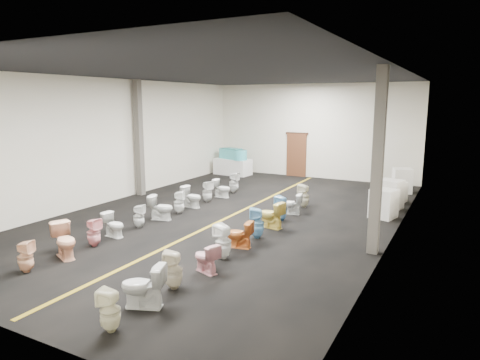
% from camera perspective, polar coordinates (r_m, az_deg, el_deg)
% --- Properties ---
extents(floor, '(16.00, 16.00, 0.00)m').
position_cam_1_polar(floor, '(14.09, -0.91, -4.67)').
color(floor, black).
rests_on(floor, ground).
extents(ceiling, '(16.00, 16.00, 0.00)m').
position_cam_1_polar(ceiling, '(13.62, -0.96, 13.93)').
color(ceiling, black).
rests_on(ceiling, ground).
extents(wall_back, '(10.00, 0.00, 10.00)m').
position_cam_1_polar(wall_back, '(21.01, 9.72, 6.43)').
color(wall_back, beige).
rests_on(wall_back, ground).
extents(wall_left, '(0.00, 16.00, 16.00)m').
position_cam_1_polar(wall_left, '(16.66, -16.23, 5.14)').
color(wall_left, beige).
rests_on(wall_left, ground).
extents(wall_right, '(0.00, 16.00, 16.00)m').
position_cam_1_polar(wall_right, '(12.10, 20.32, 3.03)').
color(wall_right, beige).
rests_on(wall_right, ground).
extents(aisle_stripe, '(0.12, 15.60, 0.01)m').
position_cam_1_polar(aisle_stripe, '(14.09, -0.91, -4.65)').
color(aisle_stripe, olive).
rests_on(aisle_stripe, floor).
extents(back_door, '(1.00, 0.10, 2.10)m').
position_cam_1_polar(back_door, '(21.33, 7.53, 3.31)').
color(back_door, '#562D19').
rests_on(back_door, floor).
extents(door_frame, '(1.15, 0.08, 0.10)m').
position_cam_1_polar(door_frame, '(21.24, 7.61, 6.18)').
color(door_frame, '#331C11').
rests_on(door_frame, back_door).
extents(column_left, '(0.25, 0.25, 4.50)m').
position_cam_1_polar(column_left, '(17.23, -13.32, 5.44)').
color(column_left, '#59544C').
rests_on(column_left, floor).
extents(column_right, '(0.25, 0.25, 4.50)m').
position_cam_1_polar(column_right, '(10.66, 17.88, 2.26)').
color(column_right, '#59544C').
rests_on(column_right, floor).
extents(display_table, '(1.89, 1.06, 0.81)m').
position_cam_1_polar(display_table, '(21.69, -0.97, 1.79)').
color(display_table, white).
rests_on(display_table, floor).
extents(bathtub, '(1.77, 1.11, 0.55)m').
position_cam_1_polar(bathtub, '(21.59, -0.98, 3.54)').
color(bathtub, '#46C2CC').
rests_on(bathtub, display_table).
extents(appliance_crate_a, '(0.88, 0.88, 0.92)m').
position_cam_1_polar(appliance_crate_a, '(14.41, 18.59, -2.99)').
color(appliance_crate_a, white).
rests_on(appliance_crate_a, floor).
extents(appliance_crate_b, '(0.90, 0.90, 1.01)m').
position_cam_1_polar(appliance_crate_b, '(15.67, 19.40, -1.82)').
color(appliance_crate_b, silver).
rests_on(appliance_crate_b, floor).
extents(appliance_crate_c, '(0.85, 0.85, 0.75)m').
position_cam_1_polar(appliance_crate_c, '(16.83, 19.98, -1.49)').
color(appliance_crate_c, silver).
rests_on(appliance_crate_c, floor).
extents(appliance_crate_d, '(0.88, 0.88, 1.00)m').
position_cam_1_polar(appliance_crate_d, '(18.56, 20.81, -0.08)').
color(appliance_crate_d, silver).
rests_on(appliance_crate_d, floor).
extents(toilet_left_1, '(0.42, 0.42, 0.72)m').
position_cam_1_polar(toilet_left_1, '(10.50, -26.70, -9.11)').
color(toilet_left_1, '#FABD93').
rests_on(toilet_left_1, floor).
extents(toilet_left_2, '(0.94, 0.75, 0.84)m').
position_cam_1_polar(toilet_left_2, '(11.06, -22.31, -7.49)').
color(toilet_left_2, '#FCB690').
rests_on(toilet_left_2, floor).
extents(toilet_left_3, '(0.36, 0.35, 0.75)m').
position_cam_1_polar(toilet_left_3, '(11.63, -18.92, -6.64)').
color(toilet_left_3, '#F7A4A9').
rests_on(toilet_left_3, floor).
extents(toilet_left_4, '(0.69, 0.43, 0.67)m').
position_cam_1_polar(toilet_left_4, '(12.29, -16.47, -5.75)').
color(toilet_left_4, white).
rests_on(toilet_left_4, floor).
extents(toilet_left_5, '(0.40, 0.39, 0.70)m').
position_cam_1_polar(toilet_left_5, '(12.93, -13.34, -4.73)').
color(toilet_left_5, white).
rests_on(toilet_left_5, floor).
extents(toilet_left_6, '(0.85, 0.61, 0.78)m').
position_cam_1_polar(toilet_left_6, '(13.67, -10.48, -3.64)').
color(toilet_left_6, silver).
rests_on(toilet_left_6, floor).
extents(toilet_left_7, '(0.45, 0.44, 0.77)m').
position_cam_1_polar(toilet_left_7, '(14.30, -8.14, -2.96)').
color(toilet_left_7, white).
rests_on(toilet_left_7, floor).
extents(toilet_left_8, '(0.76, 0.46, 0.75)m').
position_cam_1_polar(toilet_left_8, '(15.09, -6.45, -2.24)').
color(toilet_left_8, white).
rests_on(toilet_left_8, floor).
extents(toilet_left_9, '(0.47, 0.47, 0.80)m').
position_cam_1_polar(toilet_left_9, '(15.78, -4.38, -1.55)').
color(toilet_left_9, silver).
rests_on(toilet_left_9, floor).
extents(toilet_left_10, '(0.70, 0.42, 0.70)m').
position_cam_1_polar(toilet_left_10, '(16.57, -2.42, -1.12)').
color(toilet_left_10, white).
rests_on(toilet_left_10, floor).
extents(toilet_left_11, '(0.42, 0.41, 0.84)m').
position_cam_1_polar(toilet_left_11, '(17.35, -0.83, -0.34)').
color(toilet_left_11, silver).
rests_on(toilet_left_11, floor).
extents(toilet_right_0, '(0.40, 0.40, 0.73)m').
position_cam_1_polar(toilet_right_0, '(7.48, -16.94, -16.31)').
color(toilet_right_0, '#EDE7BE').
rests_on(toilet_right_0, floor).
extents(toilet_right_1, '(0.91, 0.71, 0.81)m').
position_cam_1_polar(toilet_right_1, '(8.10, -12.80, -13.64)').
color(toilet_right_1, white).
rests_on(toilet_right_1, floor).
extents(toilet_right_2, '(0.48, 0.48, 0.79)m').
position_cam_1_polar(toilet_right_2, '(8.72, -8.86, -11.77)').
color(toilet_right_2, beige).
rests_on(toilet_right_2, floor).
extents(toilet_right_3, '(0.74, 0.57, 0.67)m').
position_cam_1_polar(toilet_right_3, '(9.46, -4.56, -10.29)').
color(toilet_right_3, '#F0A7AF').
rests_on(toilet_right_3, floor).
extents(toilet_right_4, '(0.47, 0.47, 0.84)m').
position_cam_1_polar(toilet_right_4, '(10.17, -2.25, -8.22)').
color(toilet_right_4, white).
rests_on(toilet_right_4, floor).
extents(toilet_right_5, '(0.74, 0.48, 0.71)m').
position_cam_1_polar(toilet_right_5, '(10.93, -0.09, -7.25)').
color(toilet_right_5, orange).
rests_on(toilet_right_5, floor).
extents(toilet_right_6, '(0.52, 0.51, 0.85)m').
position_cam_1_polar(toilet_right_6, '(11.65, 2.27, -5.75)').
color(toilet_right_6, '#78B4D9').
rests_on(toilet_right_6, floor).
extents(toilet_right_7, '(0.85, 0.59, 0.80)m').
position_cam_1_polar(toilet_right_7, '(12.62, 4.17, -4.62)').
color(toilet_right_7, '#E8CC57').
rests_on(toilet_right_7, floor).
extents(toilet_right_8, '(0.41, 0.41, 0.79)m').
position_cam_1_polar(toilet_right_8, '(13.38, 5.55, -3.78)').
color(toilet_right_8, '#70A9D4').
rests_on(toilet_right_8, floor).
extents(toilet_right_9, '(0.73, 0.48, 0.69)m').
position_cam_1_polar(toilet_right_9, '(14.22, 6.86, -3.16)').
color(toilet_right_9, white).
rests_on(toilet_right_9, floor).
extents(toilet_right_10, '(0.42, 0.41, 0.82)m').
position_cam_1_polar(toilet_right_10, '(15.12, 8.52, -2.12)').
color(toilet_right_10, beige).
rests_on(toilet_right_10, floor).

